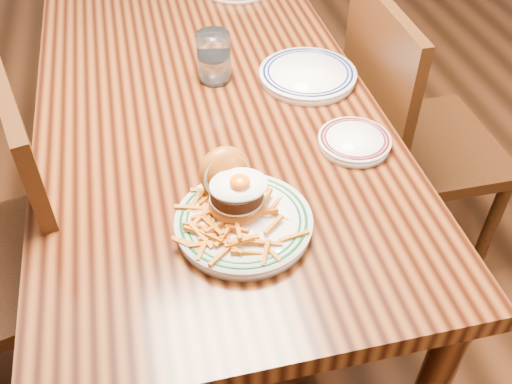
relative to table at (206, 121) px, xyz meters
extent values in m
plane|color=black|center=(0.00, 0.00, -0.66)|extent=(6.00, 6.00, 0.00)
cube|color=black|center=(0.00, 0.00, 0.06)|extent=(0.85, 1.60, 0.05)
cylinder|color=black|center=(-0.36, 0.74, -0.31)|extent=(0.07, 0.07, 0.70)
cylinder|color=black|center=(0.36, 0.74, -0.31)|extent=(0.07, 0.07, 0.70)
cube|color=#3E1F0D|center=(-0.43, -0.20, 0.07)|extent=(0.14, 0.45, 0.49)
cylinder|color=#3E1F0D|center=(-0.39, -0.39, -0.44)|extent=(0.04, 0.04, 0.44)
cylinder|color=#3E1F0D|center=(-0.48, -0.01, -0.44)|extent=(0.04, 0.04, 0.44)
cube|color=#3E1F0D|center=(0.68, -0.01, -0.21)|extent=(0.44, 0.44, 0.04)
cube|color=#3E1F0D|center=(0.48, -0.01, 0.05)|extent=(0.03, 0.44, 0.47)
cylinder|color=#3E1F0D|center=(0.87, 0.18, -0.45)|extent=(0.04, 0.04, 0.43)
cylinder|color=#3E1F0D|center=(0.49, 0.18, -0.45)|extent=(0.04, 0.04, 0.43)
cylinder|color=#3E1F0D|center=(0.87, -0.20, -0.45)|extent=(0.04, 0.04, 0.43)
cylinder|color=#3E1F0D|center=(0.49, -0.20, -0.45)|extent=(0.04, 0.04, 0.43)
cylinder|color=white|center=(0.00, -0.49, 0.10)|extent=(0.27, 0.27, 0.02)
cylinder|color=white|center=(0.00, -0.49, 0.11)|extent=(0.27, 0.27, 0.01)
torus|color=#0C441F|center=(0.00, -0.49, 0.11)|extent=(0.25, 0.25, 0.01)
torus|color=#0C441F|center=(0.00, -0.49, 0.11)|extent=(0.23, 0.23, 0.01)
ellipsoid|color=#A55A15|center=(0.00, -0.46, 0.13)|extent=(0.11, 0.11, 0.05)
cylinder|color=#D6BA85|center=(0.00, -0.46, 0.15)|extent=(0.11, 0.11, 0.00)
cylinder|color=black|center=(0.00, -0.46, 0.16)|extent=(0.11, 0.11, 0.03)
ellipsoid|color=white|center=(0.00, -0.46, 0.18)|extent=(0.11, 0.10, 0.01)
ellipsoid|color=#FC5E05|center=(0.00, -0.46, 0.19)|extent=(0.04, 0.04, 0.02)
ellipsoid|color=#A55A15|center=(-0.02, -0.39, 0.16)|extent=(0.12, 0.11, 0.12)
cylinder|color=#D6BA85|center=(-0.01, -0.41, 0.16)|extent=(0.10, 0.05, 0.10)
cylinder|color=white|center=(0.31, -0.29, 0.10)|extent=(0.17, 0.17, 0.02)
cylinder|color=white|center=(0.31, -0.29, 0.11)|extent=(0.17, 0.17, 0.01)
torus|color=#511217|center=(0.31, -0.29, 0.11)|extent=(0.16, 0.16, 0.01)
torus|color=#511217|center=(0.31, -0.29, 0.11)|extent=(0.14, 0.14, 0.01)
cube|color=silver|center=(0.33, -0.28, 0.11)|extent=(0.09, 0.08, 0.00)
cylinder|color=white|center=(0.28, 0.00, 0.10)|extent=(0.25, 0.25, 0.02)
cylinder|color=white|center=(0.28, 0.00, 0.11)|extent=(0.26, 0.26, 0.01)
torus|color=#0E1549|center=(0.28, 0.00, 0.11)|extent=(0.24, 0.24, 0.01)
torus|color=#0E1549|center=(0.28, 0.00, 0.11)|extent=(0.22, 0.22, 0.01)
cylinder|color=white|center=(0.04, 0.06, 0.15)|extent=(0.09, 0.09, 0.13)
cylinder|color=silver|center=(0.04, 0.06, 0.12)|extent=(0.08, 0.08, 0.06)
camera|label=1|loc=(-0.15, -1.25, 0.92)|focal=40.00mm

